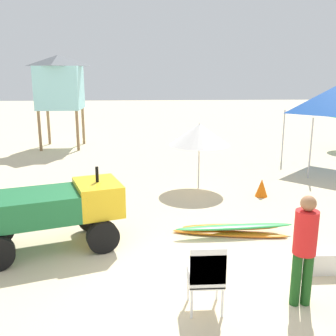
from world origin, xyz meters
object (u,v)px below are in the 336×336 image
(utility_cart, at_px, (55,208))
(stacked_plastic_chairs, at_px, (206,273))
(cooler_box, at_px, (318,261))
(lifeguard_near_left, at_px, (305,244))
(traffic_cone_far, at_px, (88,189))
(surfboard_pile, at_px, (231,229))
(traffic_cone_near, at_px, (262,188))
(beach_umbrella_mid, at_px, (199,134))
(popup_canopy, at_px, (335,100))
(lifeguard_tower, at_px, (59,82))

(utility_cart, bearing_deg, stacked_plastic_chairs, -41.85)
(cooler_box, bearing_deg, lifeguard_near_left, -126.18)
(cooler_box, bearing_deg, utility_cart, 165.13)
(utility_cart, bearing_deg, traffic_cone_far, 86.57)
(utility_cart, relative_size, surfboard_pile, 1.13)
(lifeguard_near_left, bearing_deg, surfboard_pile, 100.27)
(lifeguard_near_left, xyz_separation_m, traffic_cone_far, (-3.70, 5.05, -0.68))
(stacked_plastic_chairs, distance_m, traffic_cone_near, 5.55)
(surfboard_pile, relative_size, traffic_cone_far, 4.90)
(cooler_box, bearing_deg, beach_umbrella_mid, 105.50)
(utility_cart, bearing_deg, surfboard_pile, 6.12)
(surfboard_pile, bearing_deg, lifeguard_near_left, -79.73)
(surfboard_pile, relative_size, popup_canopy, 0.88)
(cooler_box, bearing_deg, traffic_cone_far, 136.54)
(surfboard_pile, xyz_separation_m, traffic_cone_near, (1.34, 2.45, 0.12))
(stacked_plastic_chairs, distance_m, surfboard_pile, 2.81)
(stacked_plastic_chairs, xyz_separation_m, beach_umbrella_mid, (0.69, 5.90, 0.95))
(utility_cart, bearing_deg, popup_canopy, 35.72)
(cooler_box, bearing_deg, surfboard_pile, 125.32)
(utility_cart, bearing_deg, cooler_box, -14.87)
(surfboard_pile, distance_m, traffic_cone_far, 4.14)
(beach_umbrella_mid, bearing_deg, traffic_cone_near, -28.33)
(lifeguard_tower, xyz_separation_m, traffic_cone_near, (6.70, -7.39, -2.57))
(lifeguard_tower, bearing_deg, traffic_cone_far, -73.89)
(cooler_box, bearing_deg, popup_canopy, 63.61)
(traffic_cone_far, bearing_deg, lifeguard_tower, 106.11)
(lifeguard_near_left, distance_m, traffic_cone_far, 6.30)
(lifeguard_near_left, bearing_deg, traffic_cone_far, 126.25)
(lifeguard_tower, distance_m, traffic_cone_near, 10.30)
(traffic_cone_near, bearing_deg, traffic_cone_far, 178.54)
(utility_cart, height_order, cooler_box, utility_cart)
(lifeguard_near_left, height_order, beach_umbrella_mid, beach_umbrella_mid)
(traffic_cone_near, bearing_deg, utility_cart, -149.45)
(utility_cart, distance_m, stacked_plastic_chairs, 3.35)
(traffic_cone_near, xyz_separation_m, traffic_cone_far, (-4.59, 0.12, 0.01))
(stacked_plastic_chairs, height_order, lifeguard_near_left, lifeguard_near_left)
(beach_umbrella_mid, bearing_deg, stacked_plastic_chairs, -96.71)
(stacked_plastic_chairs, distance_m, cooler_box, 2.33)
(lifeguard_tower, bearing_deg, utility_cart, -79.31)
(traffic_cone_near, bearing_deg, popup_canopy, 42.31)
(beach_umbrella_mid, relative_size, traffic_cone_near, 3.87)
(beach_umbrella_mid, distance_m, traffic_cone_near, 2.23)
(popup_canopy, bearing_deg, surfboard_pile, -130.31)
(stacked_plastic_chairs, bearing_deg, beach_umbrella_mid, 83.29)
(popup_canopy, height_order, cooler_box, popup_canopy)
(utility_cart, height_order, traffic_cone_near, utility_cart)
(utility_cart, xyz_separation_m, stacked_plastic_chairs, (2.49, -2.23, -0.18))
(traffic_cone_near, xyz_separation_m, cooler_box, (-0.23, -4.02, -0.06))
(utility_cart, distance_m, popup_canopy, 9.96)
(beach_umbrella_mid, xyz_separation_m, traffic_cone_near, (1.58, -0.85, -1.32))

